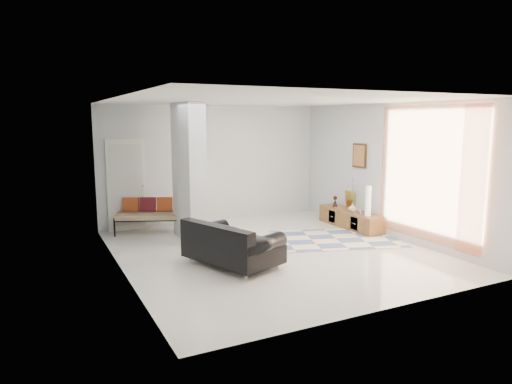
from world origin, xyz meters
name	(u,v)px	position (x,y,z in m)	size (l,w,h in m)	color
floor	(273,251)	(0.00, 0.00, 0.00)	(6.00, 6.00, 0.00)	white
ceiling	(274,100)	(0.00, 0.00, 2.80)	(6.00, 6.00, 0.00)	white
wall_back	(214,164)	(0.00, 3.00, 1.40)	(6.00, 6.00, 0.00)	silver
wall_front	(388,205)	(0.00, -3.00, 1.40)	(6.00, 6.00, 0.00)	silver
wall_left	(120,188)	(-2.75, 0.00, 1.40)	(6.00, 6.00, 0.00)	silver
wall_right	(388,170)	(2.75, 0.00, 1.40)	(6.00, 6.00, 0.00)	silver
partition_column	(189,172)	(-1.10, 1.60, 1.40)	(0.35, 1.20, 2.80)	silver
hallway_door	(127,185)	(-2.10, 2.96, 1.02)	(0.85, 0.06, 2.04)	white
curtain	(428,174)	(2.67, -1.15, 1.45)	(2.55, 2.55, 0.00)	#DD6A3A
wall_art	(360,156)	(2.72, 0.90, 1.65)	(0.04, 0.45, 0.55)	#3F2511
media_console	(350,219)	(2.52, 0.90, 0.20)	(0.45, 1.85, 0.80)	brown
loveseat	(230,246)	(-1.06, -0.42, 0.35)	(1.47, 1.86, 0.76)	silver
daybed	(152,213)	(-1.66, 2.49, 0.42)	(1.71, 1.21, 0.77)	black
area_rug	(336,239)	(1.60, 0.20, 0.01)	(2.53, 1.69, 0.01)	beige
cylinder_lamp	(368,201)	(2.50, 0.29, 0.72)	(0.12, 0.12, 0.64)	white
bronze_figurine	(335,201)	(2.47, 1.43, 0.53)	(0.13, 0.13, 0.26)	black
vase	(352,208)	(2.47, 0.78, 0.49)	(0.18, 0.18, 0.18)	silver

